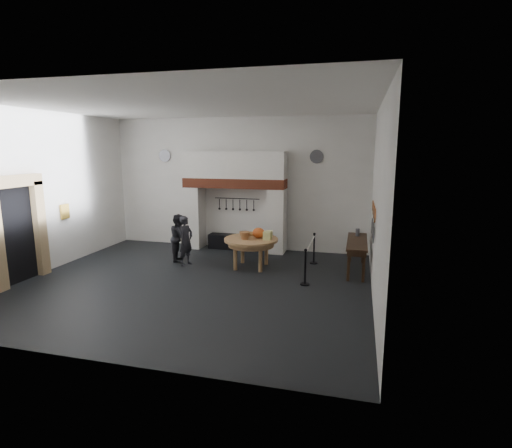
% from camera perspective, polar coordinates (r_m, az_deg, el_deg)
% --- Properties ---
extents(floor, '(9.00, 8.00, 0.02)m').
position_cam_1_polar(floor, '(10.66, -8.94, -8.35)').
color(floor, black).
rests_on(floor, ground).
extents(ceiling, '(9.00, 8.00, 0.02)m').
position_cam_1_polar(ceiling, '(10.13, -9.71, 16.47)').
color(ceiling, silver).
rests_on(ceiling, wall_back).
extents(wall_back, '(9.00, 0.02, 4.50)m').
position_cam_1_polar(wall_back, '(13.88, -2.65, 5.74)').
color(wall_back, white).
rests_on(wall_back, floor).
extents(wall_front, '(9.00, 0.02, 4.50)m').
position_cam_1_polar(wall_front, '(6.73, -23.09, -0.56)').
color(wall_front, white).
rests_on(wall_front, floor).
extents(wall_left, '(0.02, 8.00, 4.50)m').
position_cam_1_polar(wall_left, '(12.65, -28.37, 3.96)').
color(wall_left, white).
rests_on(wall_left, floor).
extents(wall_right, '(0.02, 8.00, 4.50)m').
position_cam_1_polar(wall_right, '(9.31, 17.00, 2.77)').
color(wall_right, white).
rests_on(wall_right, floor).
extents(chimney_pier_left, '(0.55, 0.70, 2.15)m').
position_cam_1_polar(chimney_pier_left, '(14.22, -8.72, 0.97)').
color(chimney_pier_left, silver).
rests_on(chimney_pier_left, floor).
extents(chimney_pier_right, '(0.55, 0.70, 2.15)m').
position_cam_1_polar(chimney_pier_right, '(13.34, 3.02, 0.44)').
color(chimney_pier_right, silver).
rests_on(chimney_pier_right, floor).
extents(hearth_brick_band, '(3.50, 0.72, 0.32)m').
position_cam_1_polar(hearth_brick_band, '(13.55, -3.09, 5.87)').
color(hearth_brick_band, '#9E442B').
rests_on(hearth_brick_band, chimney_pier_left).
extents(chimney_hood, '(3.50, 0.70, 0.90)m').
position_cam_1_polar(chimney_hood, '(13.51, -3.11, 8.45)').
color(chimney_hood, silver).
rests_on(chimney_hood, hearth_brick_band).
extents(iron_range, '(1.90, 0.45, 0.50)m').
position_cam_1_polar(iron_range, '(13.94, -2.91, -2.57)').
color(iron_range, black).
rests_on(iron_range, floor).
extents(utensil_rail, '(1.60, 0.02, 0.02)m').
position_cam_1_polar(utensil_rail, '(13.86, -2.73, 3.66)').
color(utensil_rail, black).
rests_on(utensil_rail, wall_back).
extents(door_recess, '(0.04, 1.10, 2.50)m').
position_cam_1_polar(door_recess, '(12.06, -31.04, -1.39)').
color(door_recess, black).
rests_on(door_recess, floor).
extents(door_jamb_far, '(0.22, 0.30, 2.60)m').
position_cam_1_polar(door_jamb_far, '(12.48, -28.50, -0.55)').
color(door_jamb_far, tan).
rests_on(door_jamb_far, floor).
extents(door_lintel, '(0.22, 1.70, 0.30)m').
position_cam_1_polar(door_lintel, '(11.82, -31.39, 5.24)').
color(door_lintel, tan).
rests_on(door_lintel, door_jamb_near).
extents(wall_plaque, '(0.05, 0.34, 0.44)m').
position_cam_1_polar(wall_plaque, '(13.28, -25.64, 1.63)').
color(wall_plaque, gold).
rests_on(wall_plaque, wall_left).
extents(work_table, '(1.76, 1.76, 0.07)m').
position_cam_1_polar(work_table, '(11.67, -0.71, -2.23)').
color(work_table, tan).
rests_on(work_table, floor).
extents(pumpkin, '(0.36, 0.36, 0.31)m').
position_cam_1_polar(pumpkin, '(11.67, 0.37, -1.27)').
color(pumpkin, '#CB531C').
rests_on(pumpkin, work_table).
extents(cheese_block_big, '(0.22, 0.22, 0.24)m').
position_cam_1_polar(cheese_block_big, '(11.47, 1.64, -1.68)').
color(cheese_block_big, '#D5D680').
rests_on(cheese_block_big, work_table).
extents(cheese_block_small, '(0.18, 0.18, 0.20)m').
position_cam_1_polar(cheese_block_small, '(11.77, 1.87, -1.46)').
color(cheese_block_small, '#FDF397').
rests_on(cheese_block_small, work_table).
extents(wicker_basket, '(0.36, 0.36, 0.22)m').
position_cam_1_polar(wicker_basket, '(11.54, -1.62, -1.65)').
color(wicker_basket, '#A0633A').
rests_on(wicker_basket, work_table).
extents(bread_loaf, '(0.31, 0.18, 0.13)m').
position_cam_1_polar(bread_loaf, '(12.00, -0.73, -1.38)').
color(bread_loaf, '#AD6F3D').
rests_on(bread_loaf, work_table).
extents(visitor_near, '(0.48, 0.62, 1.50)m').
position_cam_1_polar(visitor_near, '(12.10, -9.99, -2.37)').
color(visitor_near, black).
rests_on(visitor_near, floor).
extents(visitor_far, '(0.75, 0.85, 1.47)m').
position_cam_1_polar(visitor_far, '(12.63, -10.89, -1.91)').
color(visitor_far, black).
rests_on(visitor_far, floor).
extents(side_table, '(0.55, 2.20, 0.06)m').
position_cam_1_polar(side_table, '(11.65, 14.25, -2.45)').
color(side_table, '#372114').
rests_on(side_table, floor).
extents(pewter_jug, '(0.12, 0.12, 0.22)m').
position_cam_1_polar(pewter_jug, '(12.21, 14.31, -1.18)').
color(pewter_jug, '#535358').
rests_on(pewter_jug, side_table).
extents(copper_pan_a, '(0.03, 0.34, 0.34)m').
position_cam_1_polar(copper_pan_a, '(9.55, 16.62, 1.16)').
color(copper_pan_a, '#C6662D').
rests_on(copper_pan_a, wall_right).
extents(copper_pan_b, '(0.03, 0.32, 0.32)m').
position_cam_1_polar(copper_pan_b, '(10.09, 16.52, 1.67)').
color(copper_pan_b, '#C6662D').
rests_on(copper_pan_b, wall_right).
extents(copper_pan_c, '(0.03, 0.30, 0.30)m').
position_cam_1_polar(copper_pan_c, '(10.63, 16.43, 2.12)').
color(copper_pan_c, '#C6662D').
rests_on(copper_pan_c, wall_right).
extents(copper_pan_d, '(0.03, 0.28, 0.28)m').
position_cam_1_polar(copper_pan_d, '(11.18, 16.34, 2.53)').
color(copper_pan_d, '#C6662D').
rests_on(copper_pan_d, wall_right).
extents(pewter_plate_left, '(0.03, 0.40, 0.40)m').
position_cam_1_polar(pewter_plate_left, '(9.83, 16.42, -1.52)').
color(pewter_plate_left, '#4C4C51').
rests_on(pewter_plate_left, wall_right).
extents(pewter_plate_mid, '(0.03, 0.40, 0.40)m').
position_cam_1_polar(pewter_plate_mid, '(10.42, 16.33, -0.83)').
color(pewter_plate_mid, '#4C4C51').
rests_on(pewter_plate_mid, wall_right).
extents(pewter_plate_right, '(0.03, 0.40, 0.40)m').
position_cam_1_polar(pewter_plate_right, '(11.01, 16.24, -0.22)').
color(pewter_plate_right, '#4C4C51').
rests_on(pewter_plate_right, wall_right).
extents(pewter_plate_back_left, '(0.44, 0.03, 0.44)m').
position_cam_1_polar(pewter_plate_back_left, '(14.82, -12.90, 9.49)').
color(pewter_plate_back_left, '#4C4C51').
rests_on(pewter_plate_back_left, wall_back).
extents(pewter_plate_back_right, '(0.44, 0.03, 0.44)m').
position_cam_1_polar(pewter_plate_back_right, '(13.25, 8.65, 9.51)').
color(pewter_plate_back_right, '#4C4C51').
rests_on(pewter_plate_back_right, wall_back).
extents(barrier_post_near, '(0.05, 0.05, 0.90)m').
position_cam_1_polar(barrier_post_near, '(10.36, 7.05, -6.25)').
color(barrier_post_near, black).
rests_on(barrier_post_near, floor).
extents(barrier_post_far, '(0.05, 0.05, 0.90)m').
position_cam_1_polar(barrier_post_far, '(12.28, 8.28, -3.57)').
color(barrier_post_far, black).
rests_on(barrier_post_far, floor).
extents(barrier_rope, '(0.04, 2.00, 0.04)m').
position_cam_1_polar(barrier_rope, '(11.21, 7.77, -2.83)').
color(barrier_rope, white).
rests_on(barrier_rope, barrier_post_near).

